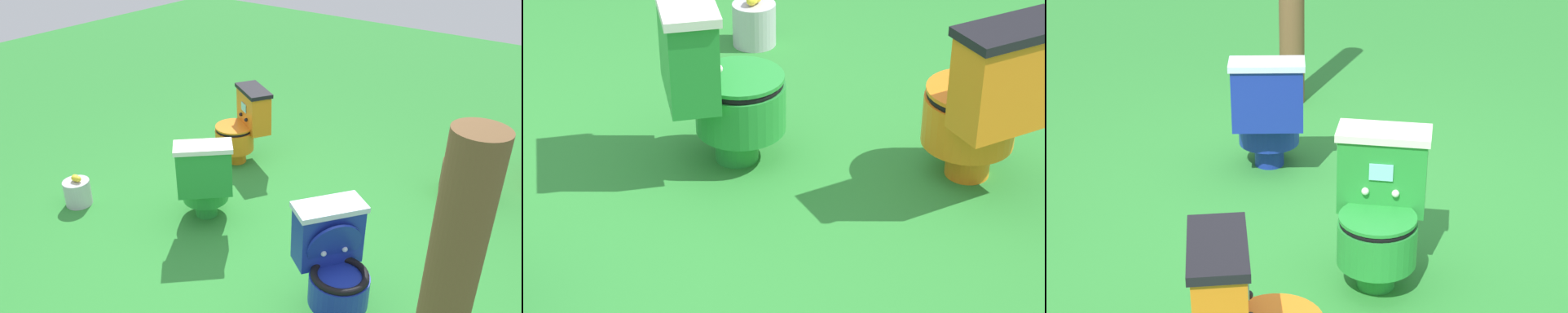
# 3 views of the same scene
# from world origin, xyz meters

# --- Properties ---
(ground) EXTENTS (14.00, 14.00, 0.00)m
(ground) POSITION_xyz_m (0.00, 0.00, 0.00)
(ground) COLOR #2D8433
(toilet_orange) EXTENTS (0.60, 0.63, 0.73)m
(toilet_orange) POSITION_xyz_m (-1.08, 1.06, 0.37)
(toilet_orange) COLOR orange
(toilet_orange) RESTS_ON ground
(toilet_green) EXTENTS (0.63, 0.63, 0.73)m
(toilet_green) POSITION_xyz_m (-0.68, 0.09, 0.37)
(toilet_green) COLOR green
(toilet_green) RESTS_ON ground
(lemon_bucket) EXTENTS (0.22, 0.22, 0.28)m
(lemon_bucket) POSITION_xyz_m (-1.70, -0.40, 0.12)
(lemon_bucket) COLOR #B7B7BF
(lemon_bucket) RESTS_ON ground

